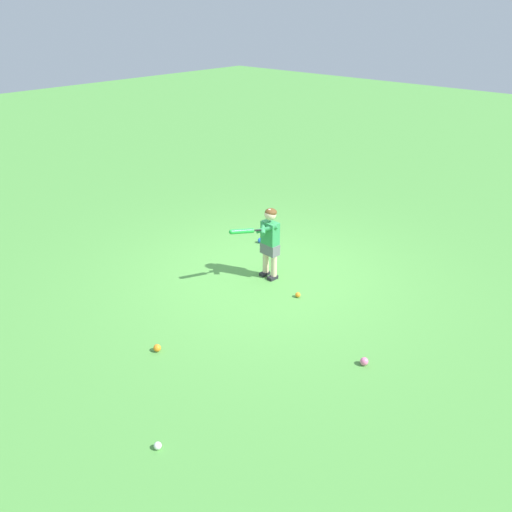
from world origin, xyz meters
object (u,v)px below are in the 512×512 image
(play_ball_near_batter, at_px, (158,446))
(child_batter, at_px, (268,237))
(play_ball_center_lawn, at_px, (260,240))
(play_ball_by_bucket, at_px, (157,348))
(play_ball_far_left, at_px, (364,361))
(play_ball_far_right, at_px, (298,295))

(play_ball_near_batter, bearing_deg, child_batter, -65.41)
(play_ball_center_lawn, xyz_separation_m, play_ball_by_bucket, (-1.17, 3.11, 0.00))
(child_batter, bearing_deg, play_ball_near_batter, 114.59)
(play_ball_far_left, bearing_deg, child_batter, -21.06)
(play_ball_near_batter, height_order, play_ball_far_left, play_ball_far_left)
(child_batter, relative_size, play_ball_far_right, 14.65)
(play_ball_far_right, bearing_deg, play_ball_center_lawn, -31.96)
(play_ball_far_left, bearing_deg, play_ball_near_batter, 72.80)
(play_ball_center_lawn, bearing_deg, play_ball_far_right, 148.04)
(play_ball_far_right, height_order, play_ball_center_lawn, play_ball_center_lawn)
(play_ball_near_batter, bearing_deg, play_ball_far_right, -75.81)
(child_batter, distance_m, play_ball_by_bucket, 2.36)
(child_batter, height_order, play_ball_by_bucket, child_batter)
(play_ball_near_batter, distance_m, play_ball_center_lawn, 4.69)
(play_ball_near_batter, bearing_deg, play_ball_far_left, -107.20)
(play_ball_far_left, bearing_deg, play_ball_far_right, -24.53)
(play_ball_near_batter, bearing_deg, play_ball_by_bucket, -37.76)
(play_ball_center_lawn, distance_m, play_ball_by_bucket, 3.32)
(play_ball_far_left, height_order, play_ball_by_bucket, play_ball_far_left)
(child_batter, relative_size, play_ball_center_lawn, 12.31)
(play_ball_far_left, bearing_deg, play_ball_center_lawn, -28.51)
(play_ball_far_left, distance_m, play_ball_center_lawn, 3.53)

